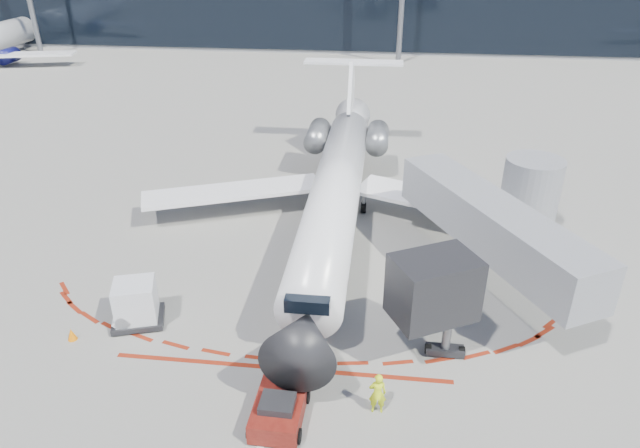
# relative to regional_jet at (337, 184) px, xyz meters

# --- Properties ---
(ground) EXTENTS (260.00, 260.00, 0.00)m
(ground) POSITION_rel_regional_jet_xyz_m (-1.09, -1.86, -2.50)
(ground) COLOR slate
(ground) RESTS_ON ground
(apron_centerline) EXTENTS (0.25, 40.00, 0.01)m
(apron_centerline) POSITION_rel_regional_jet_xyz_m (-1.09, 0.14, -2.49)
(apron_centerline) COLOR silver
(apron_centerline) RESTS_ON ground
(apron_stop_bar) EXTENTS (14.00, 0.25, 0.01)m
(apron_stop_bar) POSITION_rel_regional_jet_xyz_m (-1.09, -13.36, -2.49)
(apron_stop_bar) COLOR maroon
(apron_stop_bar) RESTS_ON ground
(jet_bridge) EXTENTS (10.03, 15.20, 4.90)m
(jet_bridge) POSITION_rel_regional_jet_xyz_m (8.71, -4.88, 0.51)
(jet_bridge) COLOR #94969C
(jet_bridge) RESTS_ON ground
(regional_jet) EXTENTS (24.22, 29.87, 7.48)m
(regional_jet) POSITION_rel_regional_jet_xyz_m (0.00, 0.00, 0.00)
(regional_jet) COLOR white
(regional_jet) RESTS_ON ground
(pushback_tug) EXTENTS (1.98, 4.50, 1.16)m
(pushback_tug) POSITION_rel_regional_jet_xyz_m (-0.64, -16.04, -1.98)
(pushback_tug) COLOR #54100C
(pushback_tug) RESTS_ON ground
(ramp_worker) EXTENTS (0.69, 0.49, 1.78)m
(ramp_worker) POSITION_rel_regional_jet_xyz_m (2.89, -15.24, -1.61)
(ramp_worker) COLOR #DCF419
(ramp_worker) RESTS_ON ground
(uld_container) EXTENTS (2.69, 2.48, 2.10)m
(uld_container) POSITION_rel_regional_jet_xyz_m (-8.08, -11.09, -1.46)
(uld_container) COLOR black
(uld_container) RESTS_ON ground
(safety_cone_left) EXTENTS (0.41, 0.41, 0.57)m
(safety_cone_left) POSITION_rel_regional_jet_xyz_m (-10.50, -12.61, -2.22)
(safety_cone_left) COLOR orange
(safety_cone_left) RESTS_ON ground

